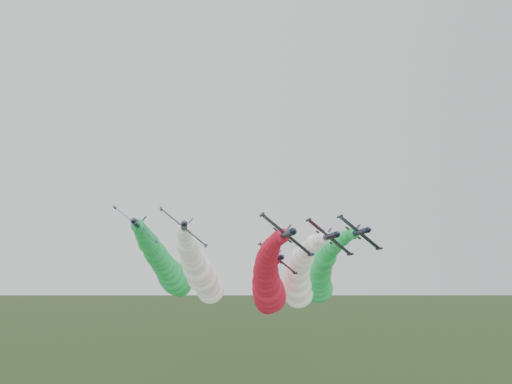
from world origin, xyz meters
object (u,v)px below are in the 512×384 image
Objects in this scene: jet_inner_right at (299,280)px; jet_trail at (265,290)px; jet_lead at (268,283)px; jet_inner_left at (201,273)px; jet_outer_right at (321,275)px; jet_outer_left at (168,270)px.

jet_trail is at bearing 110.05° from jet_inner_right.
jet_inner_left is at bearing 159.18° from jet_lead.
jet_inner_right reaches higher than jet_trail.
jet_inner_right is at bearing -144.34° from jet_outer_right.
jet_lead is 1.01× the size of jet_outer_left.
jet_outer_left is (-7.73, 8.71, 0.88)m from jet_inner_left.
jet_lead is 13.29m from jet_inner_right.
jet_lead is 1.00× the size of jet_inner_left.
jet_inner_left is 1.01× the size of jet_outer_left.
jet_outer_left is 38.59m from jet_outer_right.
jet_lead is 25.57m from jet_trail.
jet_outer_right is 1.01× the size of jet_trail.
jet_inner_right is 16.92m from jet_trail.
jet_outer_right is (30.83, 8.88, -0.46)m from jet_inner_left.
jet_inner_left reaches higher than jet_lead.
jet_inner_right is at bearing -69.95° from jet_trail.
jet_outer_right reaches higher than jet_lead.
jet_outer_right is (16.05, 14.51, 1.79)m from jet_lead.
jet_outer_left is at bearing 147.53° from jet_lead.
jet_lead is 1.00× the size of jet_inner_right.
jet_outer_right reaches higher than jet_inner_right.
jet_inner_left is 0.99× the size of jet_outer_right.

